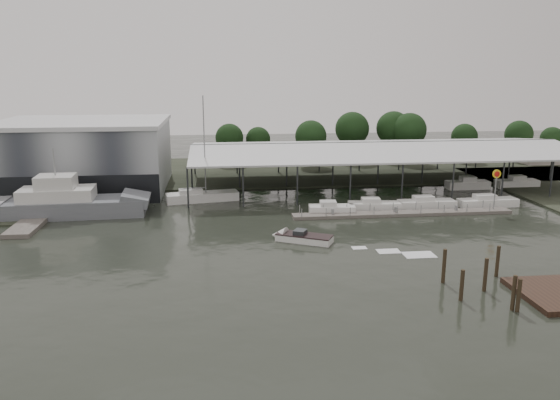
{
  "coord_description": "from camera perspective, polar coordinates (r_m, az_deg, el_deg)",
  "views": [
    {
      "loc": [
        -7.81,
        -54.16,
        17.87
      ],
      "look_at": [
        -0.63,
        9.42,
        2.5
      ],
      "focal_mm": 35.0,
      "sensor_mm": 36.0,
      "label": 1
    }
  ],
  "objects": [
    {
      "name": "moored_cruiser_2",
      "position": [
        74.53,
        15.03,
        -0.35
      ],
      "size": [
        7.48,
        2.22,
        1.7
      ],
      "rotation": [
        0.0,
        0.0,
        0.0
      ],
      "color": "white",
      "rests_on": "ground"
    },
    {
      "name": "mooring_pilings",
      "position": [
        47.72,
        20.66,
        -7.98
      ],
      "size": [
        5.69,
        7.36,
        3.63
      ],
      "color": "#382C1C",
      "rests_on": "ground"
    },
    {
      "name": "horizon_tree_line",
      "position": [
        107.98,
        10.75,
        6.91
      ],
      "size": [
        68.8,
        10.85,
        9.94
      ],
      "color": "black",
      "rests_on": "ground"
    },
    {
      "name": "moored_cruiser_1",
      "position": [
        71.9,
        9.77,
        -0.58
      ],
      "size": [
        6.89,
        2.88,
        1.7
      ],
      "rotation": [
        0.0,
        0.0,
        -0.1
      ],
      "color": "white",
      "rests_on": "ground"
    },
    {
      "name": "white_sailboat",
      "position": [
        76.53,
        -8.23,
        0.37
      ],
      "size": [
        10.18,
        4.27,
        14.67
      ],
      "rotation": [
        0.0,
        0.0,
        0.17
      ],
      "color": "white",
      "rests_on": "ground"
    },
    {
      "name": "floating_dock",
      "position": [
        70.34,
        12.7,
        -1.38
      ],
      "size": [
        28.0,
        2.0,
        1.4
      ],
      "color": "slate",
      "rests_on": "ground"
    },
    {
      "name": "trawler_dock",
      "position": [
        73.81,
        -23.73,
        -1.47
      ],
      "size": [
        3.0,
        18.0,
        0.5
      ],
      "color": "slate",
      "rests_on": "ground"
    },
    {
      "name": "moored_cruiser_0",
      "position": [
        69.51,
        5.38,
        -0.93
      ],
      "size": [
        5.95,
        2.72,
        1.7
      ],
      "rotation": [
        0.0,
        0.0,
        -0.09
      ],
      "color": "white",
      "rests_on": "ground"
    },
    {
      "name": "ground",
      "position": [
        57.56,
        1.68,
        -4.58
      ],
      "size": [
        200.0,
        200.0,
        0.0
      ],
      "primitive_type": "plane",
      "color": "#242921",
      "rests_on": "ground"
    },
    {
      "name": "grey_trawler",
      "position": [
        72.91,
        -21.21,
        -0.34
      ],
      "size": [
        19.7,
        6.16,
        8.84
      ],
      "rotation": [
        0.0,
        0.0,
        0.05
      ],
      "color": "slate",
      "rests_on": "ground"
    },
    {
      "name": "shell_fuel_sign",
      "position": [
        74.31,
        21.64,
        1.73
      ],
      "size": [
        1.1,
        0.18,
        5.55
      ],
      "color": "gray",
      "rests_on": "ground"
    },
    {
      "name": "speedboat_underway",
      "position": [
        58.32,
        2.02,
        -3.94
      ],
      "size": [
        16.31,
        9.38,
        2.0
      ],
      "rotation": [
        0.0,
        0.0,
        2.66
      ],
      "color": "white",
      "rests_on": "ground"
    },
    {
      "name": "covered_boat_shed",
      "position": [
        86.62,
        10.31,
        5.5
      ],
      "size": [
        58.24,
        24.0,
        6.96
      ],
      "color": "silver",
      "rests_on": "ground"
    },
    {
      "name": "moored_cruiser_3",
      "position": [
        77.9,
        20.84,
        -0.19
      ],
      "size": [
        8.08,
        2.68,
        1.7
      ],
      "rotation": [
        0.0,
        0.0,
        0.06
      ],
      "color": "white",
      "rests_on": "ground"
    },
    {
      "name": "land_strip_far",
      "position": [
        98.1,
        -1.77,
        3.06
      ],
      "size": [
        140.0,
        30.0,
        0.3
      ],
      "color": "#353A2C",
      "rests_on": "ground"
    },
    {
      "name": "storage_warehouse",
      "position": [
        87.4,
        -19.79,
        4.43
      ],
      "size": [
        24.5,
        20.5,
        10.5
      ],
      "color": "#9DA3A7",
      "rests_on": "ground"
    },
    {
      "name": "land_strip_west",
      "position": [
        91.84,
        -26.82,
        0.88
      ],
      "size": [
        20.0,
        40.0,
        0.3
      ],
      "color": "#353A2C",
      "rests_on": "ground"
    }
  ]
}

